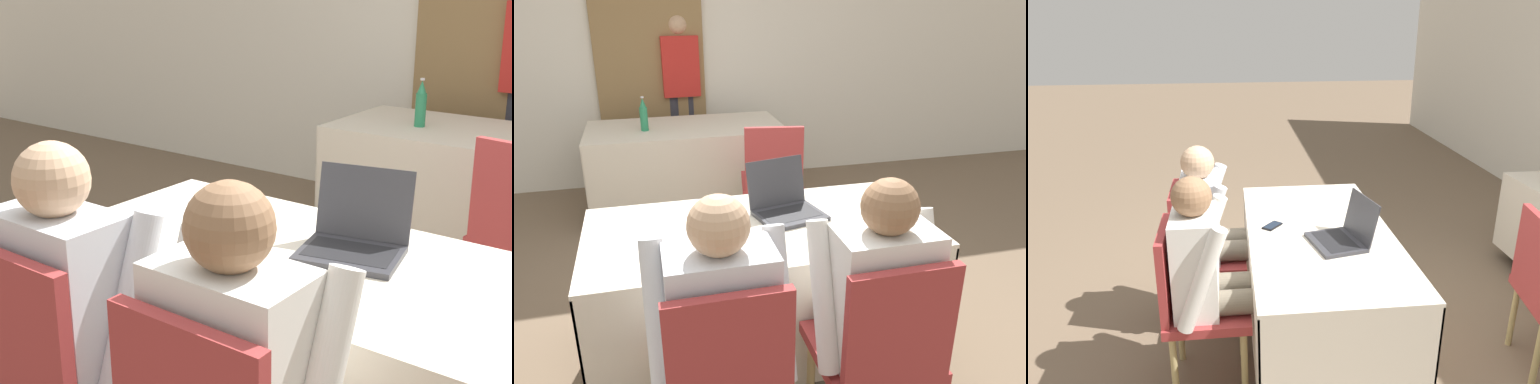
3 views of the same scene
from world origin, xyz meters
The scene contains 10 objects.
ground_plane centered at (0.00, 0.00, 0.00)m, with size 24.00×24.00×0.00m, color brown.
conference_table_near centered at (0.00, 0.00, 0.55)m, with size 1.61×0.82×0.72m.
laptop centered at (0.16, 0.10, 0.77)m, with size 0.37×0.36×0.25m.
cell_phone centered at (-0.10, -0.26, 0.73)m, with size 0.14×0.13×0.01m.
paper_beside_laptop centered at (-0.57, 0.01, 0.72)m, with size 0.25×0.33×0.00m.
paper_centre_table centered at (-0.23, -0.07, 0.72)m, with size 0.25×0.32×0.00m.
chair_near_left centered at (-0.29, -0.72, 0.51)m, with size 0.44×0.44×0.91m.
chair_near_right centered at (0.29, -0.72, 0.51)m, with size 0.44×0.44×0.91m.
person_checkered_shirt centered at (-0.29, -0.61, 0.67)m, with size 0.50×0.52×1.17m.
person_white_shirt centered at (0.29, -0.61, 0.67)m, with size 0.50×0.52×1.17m.
Camera 3 is at (2.58, -0.50, 1.91)m, focal length 35.00 mm.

